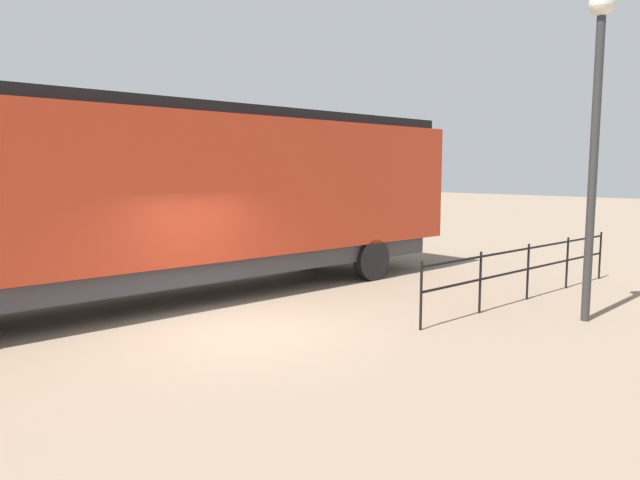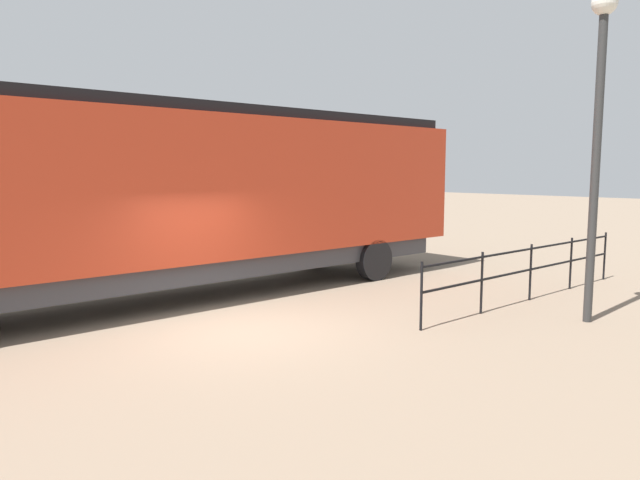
{
  "view_description": "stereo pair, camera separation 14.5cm",
  "coord_description": "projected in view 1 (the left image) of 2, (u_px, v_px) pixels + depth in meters",
  "views": [
    {
      "loc": [
        8.68,
        -5.81,
        2.9
      ],
      "look_at": [
        0.97,
        1.08,
        1.67
      ],
      "focal_mm": 32.64,
      "sensor_mm": 36.0,
      "label": 1
    },
    {
      "loc": [
        8.78,
        -5.71,
        2.9
      ],
      "look_at": [
        0.97,
        1.08,
        1.67
      ],
      "focal_mm": 32.64,
      "sensor_mm": 36.0,
      "label": 2
    }
  ],
  "objects": [
    {
      "name": "ground_plane",
      "position": [
        240.0,
        331.0,
        10.62
      ],
      "size": [
        120.0,
        120.0,
        0.0
      ],
      "primitive_type": "plane",
      "color": "#84705B"
    },
    {
      "name": "locomotive",
      "position": [
        196.0,
        192.0,
        13.31
      ],
      "size": [
        2.98,
        15.5,
        4.34
      ],
      "color": "red",
      "rests_on": "ground_plane"
    },
    {
      "name": "lamp_post",
      "position": [
        597.0,
        105.0,
        10.86
      ],
      "size": [
        0.46,
        0.46,
        6.18
      ],
      "color": "#2D2D2D",
      "rests_on": "ground_plane"
    },
    {
      "name": "platform_fence",
      "position": [
        528.0,
        264.0,
        13.11
      ],
      "size": [
        0.05,
        7.73,
        1.28
      ],
      "color": "black",
      "rests_on": "ground_plane"
    }
  ]
}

